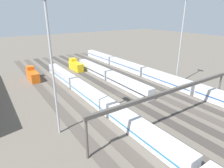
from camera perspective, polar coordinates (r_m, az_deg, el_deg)
ground_plane at (r=62.66m, az=2.42°, el=-3.29°), size 400.00×400.00×0.00m
track_bed_0 at (r=75.46m, az=14.75°, el=0.29°), size 140.00×2.80×0.12m
track_bed_1 at (r=71.95m, az=12.09°, el=-0.48°), size 140.00×2.80×0.12m
track_bed_2 at (r=68.62m, az=9.16°, el=-1.32°), size 140.00×2.80×0.12m
track_bed_3 at (r=65.51m, az=5.95°, el=-2.24°), size 140.00×2.80×0.12m
track_bed_4 at (r=62.64m, az=2.42°, el=-3.24°), size 140.00×2.80×0.12m
track_bed_5 at (r=60.05m, az=-1.44°, el=-4.32°), size 140.00×2.80×0.12m
track_bed_6 at (r=57.77m, az=-5.63°, el=-5.46°), size 140.00×2.80×0.12m
track_bed_7 at (r=55.86m, az=-10.16°, el=-6.66°), size 140.00×2.80×0.12m
track_bed_8 at (r=54.34m, az=-15.00°, el=-7.89°), size 140.00×2.80×0.12m
train_on_track_3 at (r=75.78m, az=-1.01°, el=2.60°), size 47.20×3.06×3.80m
train_on_track_4 at (r=90.82m, az=-10.77°, el=5.39°), size 10.00×3.00×5.00m
train_on_track_8 at (r=81.88m, az=-22.60°, el=2.49°), size 10.00×3.00×5.00m
train_on_track_6 at (r=49.09m, az=0.08°, el=-7.78°), size 95.60×3.06×3.80m
train_on_track_0 at (r=81.69m, az=9.42°, el=3.68°), size 95.60×3.06×3.80m
light_mast_0 at (r=71.67m, az=20.15°, el=14.33°), size 2.80×0.70×30.38m
light_mast_1 at (r=38.96m, az=-17.82°, el=8.92°), size 2.80×0.70×28.56m
signal_gantry at (r=46.44m, az=17.32°, el=-2.55°), size 0.70×45.00×8.80m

